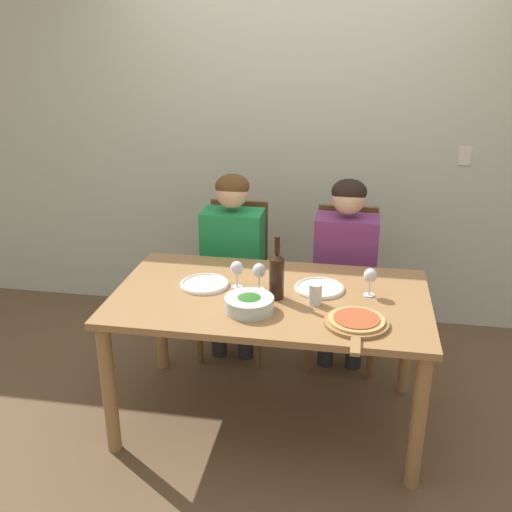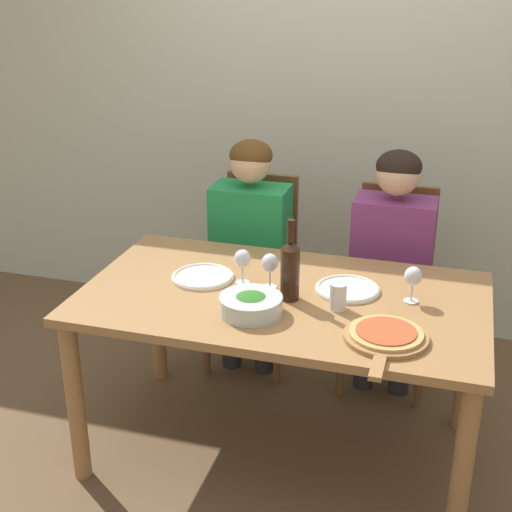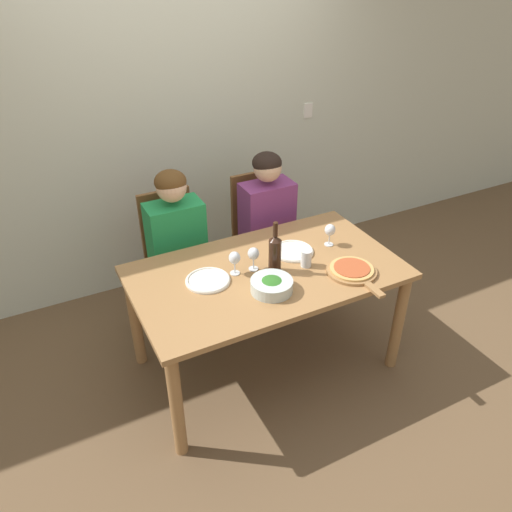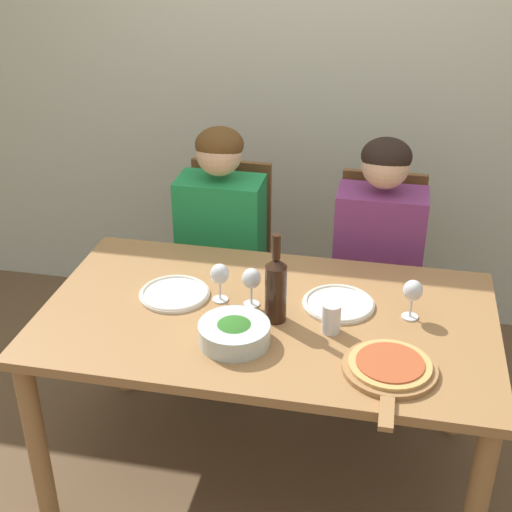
% 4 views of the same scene
% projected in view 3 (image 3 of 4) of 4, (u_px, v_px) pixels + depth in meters
% --- Properties ---
extents(ground_plane, '(40.00, 40.00, 0.00)m').
position_uv_depth(ground_plane, '(265.00, 362.00, 3.44)').
color(ground_plane, brown).
extents(back_wall, '(10.00, 0.06, 2.70)m').
position_uv_depth(back_wall, '(182.00, 116.00, 3.74)').
color(back_wall, beige).
rests_on(back_wall, ground).
extents(dining_table, '(1.63, 0.93, 0.77)m').
position_uv_depth(dining_table, '(267.00, 284.00, 3.09)').
color(dining_table, '#9E7042').
rests_on(dining_table, ground).
extents(chair_left, '(0.42, 0.42, 1.00)m').
position_uv_depth(chair_left, '(174.00, 256.00, 3.62)').
color(chair_left, brown).
rests_on(chair_left, ground).
extents(chair_right, '(0.42, 0.42, 1.00)m').
position_uv_depth(chair_right, '(260.00, 234.00, 3.89)').
color(chair_right, brown).
rests_on(chair_right, ground).
extents(person_woman, '(0.47, 0.51, 1.22)m').
position_uv_depth(person_woman, '(177.00, 238.00, 3.41)').
color(person_woman, '#28282D').
rests_on(person_woman, ground).
extents(person_man, '(0.47, 0.51, 1.22)m').
position_uv_depth(person_man, '(268.00, 216.00, 3.69)').
color(person_man, '#28282D').
rests_on(person_man, ground).
extents(wine_bottle, '(0.08, 0.08, 0.34)m').
position_uv_depth(wine_bottle, '(275.00, 253.00, 2.95)').
color(wine_bottle, black).
rests_on(wine_bottle, dining_table).
extents(broccoli_bowl, '(0.24, 0.24, 0.08)m').
position_uv_depth(broccoli_bowl, '(272.00, 285.00, 2.84)').
color(broccoli_bowl, silver).
rests_on(broccoli_bowl, dining_table).
extents(dinner_plate_left, '(0.27, 0.27, 0.02)m').
position_uv_depth(dinner_plate_left, '(208.00, 280.00, 2.93)').
color(dinner_plate_left, silver).
rests_on(dinner_plate_left, dining_table).
extents(dinner_plate_right, '(0.27, 0.27, 0.02)m').
position_uv_depth(dinner_plate_right, '(293.00, 251.00, 3.20)').
color(dinner_plate_right, silver).
rests_on(dinner_plate_right, dining_table).
extents(pizza_on_board, '(0.30, 0.44, 0.04)m').
position_uv_depth(pizza_on_board, '(352.00, 271.00, 3.00)').
color(pizza_on_board, '#9E7042').
rests_on(pizza_on_board, dining_table).
extents(wine_glass_left, '(0.07, 0.07, 0.15)m').
position_uv_depth(wine_glass_left, '(235.00, 259.00, 2.95)').
color(wine_glass_left, silver).
rests_on(wine_glass_left, dining_table).
extents(wine_glass_right, '(0.07, 0.07, 0.15)m').
position_uv_depth(wine_glass_right, '(330.00, 231.00, 3.23)').
color(wine_glass_right, silver).
rests_on(wine_glass_right, dining_table).
extents(wine_glass_centre, '(0.07, 0.07, 0.15)m').
position_uv_depth(wine_glass_centre, '(253.00, 255.00, 2.98)').
color(wine_glass_centre, silver).
rests_on(wine_glass_centre, dining_table).
extents(water_tumbler, '(0.07, 0.07, 0.11)m').
position_uv_depth(water_tumbler, '(306.00, 258.00, 3.04)').
color(water_tumbler, silver).
rests_on(water_tumbler, dining_table).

